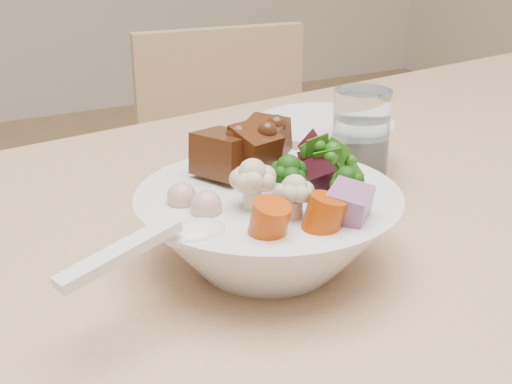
% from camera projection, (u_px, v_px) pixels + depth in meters
% --- Properties ---
extents(dining_table, '(1.64, 1.06, 0.72)m').
position_uv_depth(dining_table, '(512.00, 232.00, 0.86)').
color(dining_table, tan).
rests_on(dining_table, ground).
extents(chair_far, '(0.40, 0.40, 0.78)m').
position_uv_depth(chair_far, '(237.00, 202.00, 1.47)').
color(chair_far, tan).
rests_on(chair_far, ground).
extents(food_bowl, '(0.23, 0.23, 0.12)m').
position_uv_depth(food_bowl, '(269.00, 223.00, 0.62)').
color(food_bowl, white).
rests_on(food_bowl, dining_table).
extents(soup_spoon, '(0.14, 0.06, 0.03)m').
position_uv_depth(soup_spoon, '(177.00, 238.00, 0.53)').
color(soup_spoon, white).
rests_on(soup_spoon, food_bowl).
extents(water_glass, '(0.06, 0.06, 0.11)m').
position_uv_depth(water_glass, '(360.00, 142.00, 0.78)').
color(water_glass, white).
rests_on(water_glass, dining_table).
extents(side_bowl, '(0.16, 0.16, 0.05)m').
position_uv_depth(side_bowl, '(323.00, 143.00, 0.85)').
color(side_bowl, white).
rests_on(side_bowl, dining_table).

